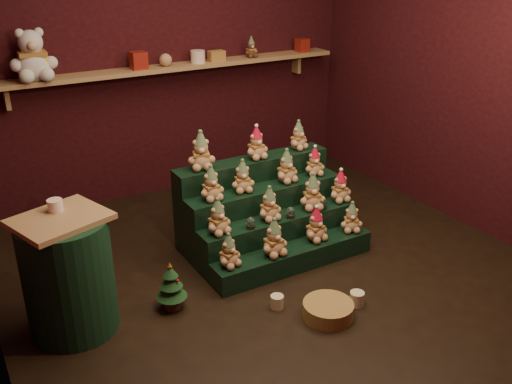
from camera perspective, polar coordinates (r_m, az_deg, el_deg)
ground at (r=4.56m, az=1.72°, el=-8.02°), size 4.00×4.00×0.00m
back_wall at (r=5.81m, az=-9.20°, el=13.47°), size 4.00×0.10×2.80m
right_wall at (r=5.37m, az=21.20°, el=11.41°), size 0.10×4.00×2.80m
back_shelf at (r=5.67m, az=-8.45°, el=12.17°), size 3.60×0.26×0.24m
riser_tier_front at (r=4.59m, az=3.81°, el=-6.54°), size 1.40×0.22×0.18m
riser_tier_midfront at (r=4.71m, az=2.34°, el=-4.44°), size 1.40×0.22×0.36m
riser_tier_midback at (r=4.83m, az=0.95°, el=-2.45°), size 1.40×0.22×0.54m
riser_tier_back at (r=4.96m, az=-0.36°, el=-0.56°), size 1.40×0.22×0.72m
teddy_0 at (r=4.23m, az=-2.74°, el=-5.85°), size 0.23×0.22×0.26m
teddy_1 at (r=4.37m, az=1.81°, el=-4.55°), size 0.23×0.21×0.30m
teddy_2 at (r=4.61m, az=6.01°, el=-3.22°), size 0.23×0.22×0.28m
teddy_3 at (r=4.80m, az=9.54°, el=-2.48°), size 0.24×0.23×0.26m
teddy_4 at (r=4.31m, az=-3.84°, el=-2.46°), size 0.24×0.22×0.28m
teddy_5 at (r=4.52m, az=1.34°, el=-1.17°), size 0.21×0.19×0.28m
teddy_6 at (r=4.72m, az=5.67°, el=0.05°), size 0.27×0.25×0.31m
teddy_7 at (r=4.90m, az=8.42°, el=0.59°), size 0.21×0.19×0.28m
teddy_8 at (r=4.45m, az=-4.51°, el=0.89°), size 0.20×0.18×0.28m
teddy_9 at (r=4.59m, az=-1.35°, el=1.59°), size 0.22×0.21×0.27m
teddy_10 at (r=4.78m, az=3.06°, el=2.60°), size 0.23×0.21×0.28m
teddy_11 at (r=4.95m, az=5.87°, el=3.07°), size 0.20×0.19×0.25m
teddy_12 at (r=4.57m, az=-5.52°, el=4.14°), size 0.27×0.26×0.31m
teddy_13 at (r=4.79m, az=0.04°, el=4.93°), size 0.21×0.19×0.27m
teddy_14 at (r=5.04m, az=4.25°, el=5.68°), size 0.22×0.21×0.25m
snow_globe_a at (r=4.41m, az=-0.53°, el=-3.09°), size 0.07×0.07×0.09m
snow_globe_b at (r=4.59m, az=3.48°, el=-2.04°), size 0.07×0.07×0.09m
snow_globe_c at (r=4.76m, az=6.67°, el=-1.18°), size 0.07×0.07×0.10m
side_table at (r=3.94m, az=-18.24°, el=-7.88°), size 0.66×0.60×0.83m
table_ornament at (r=3.82m, az=-19.46°, el=-1.26°), size 0.10×0.10×0.08m
mini_christmas_tree at (r=4.10m, az=-8.48°, el=-9.30°), size 0.22×0.22×0.37m
mug_left at (r=4.14m, az=2.12°, el=-10.90°), size 0.10×0.10×0.10m
mug_right at (r=4.22m, az=10.05°, el=-10.46°), size 0.10×0.10×0.10m
wicker_basket at (r=4.07m, az=7.22°, el=-11.64°), size 0.42×0.42×0.11m
white_bear at (r=5.25m, az=-21.56°, el=13.25°), size 0.41×0.37×0.54m
brown_bear at (r=5.99m, az=-0.48°, el=14.25°), size 0.15×0.13×0.20m
gift_tin_red_a at (r=5.51m, az=-11.67°, el=12.76°), size 0.14×0.14×0.16m
gift_tin_cream at (r=5.73m, az=-5.84°, el=13.31°), size 0.14×0.14×0.12m
gift_tin_red_b at (r=6.34m, az=4.66°, el=14.42°), size 0.12×0.12×0.14m
shelf_plush_ball at (r=5.60m, az=-9.03°, el=12.91°), size 0.12×0.12×0.12m
scarf_gift_box at (r=5.82m, az=-3.97°, el=13.43°), size 0.16×0.10×0.10m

